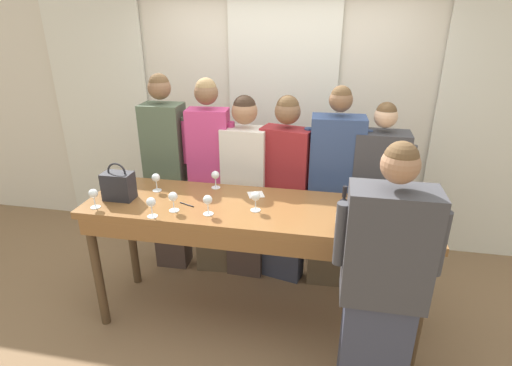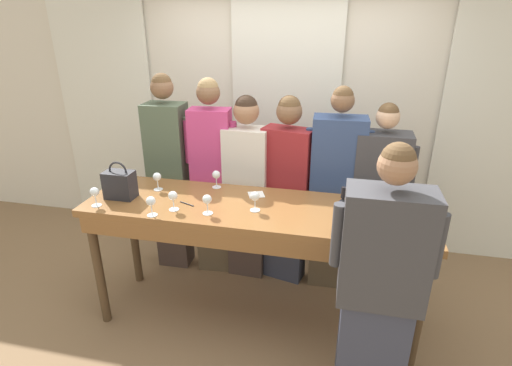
{
  "view_description": "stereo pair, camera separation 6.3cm",
  "coord_description": "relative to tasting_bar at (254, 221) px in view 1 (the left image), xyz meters",
  "views": [
    {
      "loc": [
        0.51,
        -2.55,
        2.29
      ],
      "look_at": [
        0.0,
        0.07,
        1.17
      ],
      "focal_mm": 28.0,
      "sensor_mm": 36.0,
      "label": 1
    },
    {
      "loc": [
        0.57,
        -2.53,
        2.29
      ],
      "look_at": [
        0.0,
        0.07,
        1.17
      ],
      "focal_mm": 28.0,
      "sensor_mm": 36.0,
      "label": 2
    }
  ],
  "objects": [
    {
      "name": "wine_glass_back_right",
      "position": [
        -0.65,
        -0.27,
        0.21
      ],
      "size": [
        0.07,
        0.07,
        0.14
      ],
      "color": "white",
      "rests_on": "tasting_bar"
    },
    {
      "name": "pen",
      "position": [
        -0.48,
        -0.06,
        0.12
      ],
      "size": [
        0.12,
        0.06,
        0.01
      ],
      "color": "black",
      "rests_on": "tasting_bar"
    },
    {
      "name": "wine_glass_center_right",
      "position": [
        -0.29,
        -0.17,
        0.21
      ],
      "size": [
        0.07,
        0.07,
        0.14
      ],
      "color": "white",
      "rests_on": "tasting_bar"
    },
    {
      "name": "wall_back",
      "position": [
        0.0,
        1.51,
        0.49
      ],
      "size": [
        12.0,
        0.06,
        2.8
      ],
      "color": "silver",
      "rests_on": "ground_plane"
    },
    {
      "name": "curtain_panel_right",
      "position": [
        1.99,
        1.45,
        0.43
      ],
      "size": [
        1.07,
        0.03,
        2.69
      ],
      "color": "white",
      "rests_on": "ground_plane"
    },
    {
      "name": "host_pouring",
      "position": [
        0.85,
        -0.61,
        -0.03
      ],
      "size": [
        0.57,
        0.25,
        1.75
      ],
      "color": "#383D51",
      "rests_on": "ground_plane"
    },
    {
      "name": "guest_striped_shirt",
      "position": [
        0.15,
        0.66,
        -0.02
      ],
      "size": [
        0.53,
        0.3,
        1.71
      ],
      "color": "#383D51",
      "rests_on": "ground_plane"
    },
    {
      "name": "wine_glass_front_left",
      "position": [
        -0.37,
        0.29,
        0.21
      ],
      "size": [
        0.07,
        0.07,
        0.14
      ],
      "color": "white",
      "rests_on": "tasting_bar"
    },
    {
      "name": "wine_glass_center_left",
      "position": [
        0.02,
        -0.05,
        0.21
      ],
      "size": [
        0.07,
        0.07,
        0.14
      ],
      "color": "white",
      "rests_on": "tasting_bar"
    },
    {
      "name": "wine_glass_near_host",
      "position": [
        -0.8,
        0.14,
        0.21
      ],
      "size": [
        0.07,
        0.07,
        0.14
      ],
      "color": "white",
      "rests_on": "tasting_bar"
    },
    {
      "name": "ground_plane",
      "position": [
        0.0,
        0.02,
        -0.91
      ],
      "size": [
        18.0,
        18.0,
        0.0
      ],
      "primitive_type": "plane",
      "color": "#846647"
    },
    {
      "name": "napkin",
      "position": [
        -0.02,
        0.21,
        0.11
      ],
      "size": [
        0.15,
        0.15,
        0.0
      ],
      "color": "white",
      "rests_on": "tasting_bar"
    },
    {
      "name": "guest_cream_sweater",
      "position": [
        -0.21,
        0.66,
        -0.03
      ],
      "size": [
        0.5,
        0.26,
        1.7
      ],
      "color": "#473833",
      "rests_on": "ground_plane"
    },
    {
      "name": "guest_navy_coat",
      "position": [
        0.56,
        0.66,
        0.0
      ],
      "size": [
        0.55,
        0.26,
        1.8
      ],
      "color": "brown",
      "rests_on": "ground_plane"
    },
    {
      "name": "wine_glass_back_mid",
      "position": [
        -1.11,
        -0.22,
        0.21
      ],
      "size": [
        0.07,
        0.07,
        0.14
      ],
      "color": "white",
      "rests_on": "tasting_bar"
    },
    {
      "name": "wine_glass_front_mid",
      "position": [
        -0.54,
        -0.16,
        0.21
      ],
      "size": [
        0.07,
        0.07,
        0.14
      ],
      "color": "white",
      "rests_on": "tasting_bar"
    },
    {
      "name": "curtain_panel_center",
      "position": [
        0.0,
        1.45,
        0.43
      ],
      "size": [
        1.07,
        0.03,
        2.69
      ],
      "color": "white",
      "rests_on": "ground_plane"
    },
    {
      "name": "guest_pink_top",
      "position": [
        -0.53,
        0.66,
        0.05
      ],
      "size": [
        0.47,
        0.24,
        1.83
      ],
      "color": "brown",
      "rests_on": "ground_plane"
    },
    {
      "name": "wine_glass_back_left",
      "position": [
        -1.14,
        0.12,
        0.21
      ],
      "size": [
        0.07,
        0.07,
        0.14
      ],
      "color": "white",
      "rests_on": "tasting_bar"
    },
    {
      "name": "wine_bottle",
      "position": [
        0.62,
        -0.22,
        0.23
      ],
      "size": [
        0.08,
        0.08,
        0.3
      ],
      "color": "black",
      "rests_on": "tasting_bar"
    },
    {
      "name": "handbag",
      "position": [
        -1.01,
        -0.05,
        0.22
      ],
      "size": [
        0.22,
        0.14,
        0.29
      ],
      "color": "#232328",
      "rests_on": "tasting_bar"
    },
    {
      "name": "guest_beige_cap",
      "position": [
        0.91,
        0.66,
        -0.06
      ],
      "size": [
        0.54,
        0.26,
        1.69
      ],
      "color": "#473833",
      "rests_on": "ground_plane"
    },
    {
      "name": "curtain_panel_left",
      "position": [
        -1.99,
        1.45,
        0.43
      ],
      "size": [
        1.07,
        0.03,
        2.69
      ],
      "color": "white",
      "rests_on": "ground_plane"
    },
    {
      "name": "tasting_bar",
      "position": [
        0.0,
        0.0,
        0.0
      ],
      "size": [
        2.49,
        0.7,
        1.02
      ],
      "color": "brown",
      "rests_on": "ground_plane"
    },
    {
      "name": "guest_olive_jacket",
      "position": [
        -0.94,
        0.66,
        0.05
      ],
      "size": [
        0.46,
        0.26,
        1.85
      ],
      "color": "#473833",
      "rests_on": "ground_plane"
    },
    {
      "name": "wine_glass_by_bottle",
      "position": [
        0.82,
        -0.11,
        0.21
      ],
      "size": [
        0.07,
        0.07,
        0.14
      ],
      "color": "white",
      "rests_on": "tasting_bar"
    },
    {
      "name": "wine_glass_center_mid",
      "position": [
        1.06,
        0.17,
        0.21
      ],
      "size": [
        0.07,
        0.07,
        0.14
      ],
      "color": "white",
      "rests_on": "tasting_bar"
    },
    {
      "name": "wine_glass_front_right",
      "position": [
        0.85,
        0.21,
        0.21
      ],
      "size": [
        0.07,
        0.07,
        0.14
      ],
      "color": "white",
      "rests_on": "tasting_bar"
    }
  ]
}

